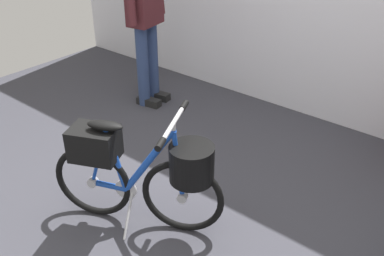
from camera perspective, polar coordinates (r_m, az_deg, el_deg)
ground_plane at (r=2.84m, az=-2.18°, el=-12.19°), size 6.08×6.08×0.00m
folding_bike_foreground at (r=2.59m, az=-6.56°, el=-5.41°), size 1.01×0.60×0.77m
visitor_near_wall at (r=4.00m, az=-6.22°, el=15.26°), size 0.31×0.53×1.59m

